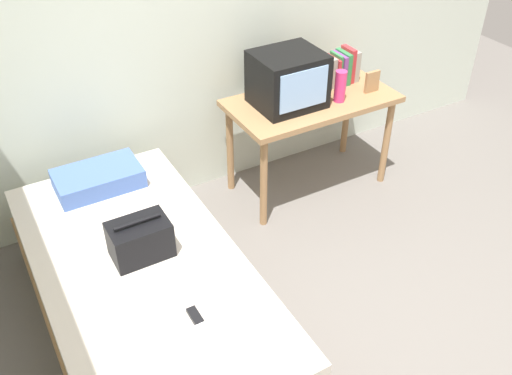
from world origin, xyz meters
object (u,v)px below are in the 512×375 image
tv (288,79)px  picture_frame (372,82)px  book_row (337,69)px  handbag (140,239)px  pillow (98,178)px  bed (146,301)px  folded_towel (222,341)px  magazine (127,321)px  water_bottle (340,86)px  desk (311,110)px  remote_dark (198,320)px

tv → picture_frame: 0.63m
tv → picture_frame: tv is taller
book_row → handbag: bearing=-155.6°
pillow → handbag: (0.01, -0.69, 0.04)m
bed → book_row: 2.10m
handbag → folded_towel: 0.72m
bed → handbag: handbag is taller
handbag → bed: bearing=-120.6°
tv → book_row: size_ratio=1.39×
folded_towel → magazine: bearing=133.9°
picture_frame → magazine: size_ratio=0.53×
tv → pillow: tv is taller
tv → handbag: size_ratio=1.47×
water_bottle → picture_frame: water_bottle is taller
book_row → picture_frame: book_row is taller
book_row → water_bottle: bearing=-121.3°
desk → folded_towel: desk is taller
remote_dark → folded_towel: size_ratio=0.56×
book_row → handbag: book_row is taller
folded_towel → desk: bearing=45.0°
tv → pillow: bearing=-178.8°
water_bottle → desk: bearing=139.3°
pillow → tv: bearing=1.2°
tv → picture_frame: (0.61, -0.14, -0.10)m
book_row → remote_dark: book_row is taller
remote_dark → pillow: bearing=93.4°
water_bottle → handbag: bearing=-160.6°
picture_frame → folded_towel: 2.25m
book_row → folded_towel: size_ratio=1.13×
tv → folded_towel: (-1.22, -1.42, -0.34)m
bed → water_bottle: 1.89m
handbag → magazine: handbag is taller
desk → handbag: handbag is taller
pillow → magazine: 1.09m
remote_dark → desk: bearing=40.6°
water_bottle → tv: bearing=158.0°
remote_dark → picture_frame: bearing=31.0°
book_row → picture_frame: bearing=-59.4°
bed → book_row: (1.82, 0.87, 0.57)m
folded_towel → picture_frame: bearing=35.2°
handbag → magazine: size_ratio=1.03×
pillow → handbag: bearing=-89.0°
water_bottle → book_row: 0.27m
desk → folded_towel: (-1.41, -1.41, -0.07)m
water_bottle → pillow: (-1.66, 0.11, -0.24)m
picture_frame → pillow: (-1.93, 0.11, -0.21)m
picture_frame → bed: bearing=-161.9°
picture_frame → remote_dark: size_ratio=0.98×
picture_frame → magazine: 2.36m
book_row → handbag: (-1.79, -0.81, -0.20)m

